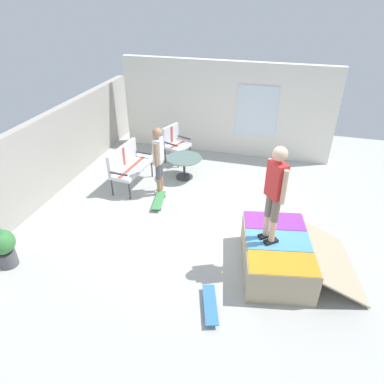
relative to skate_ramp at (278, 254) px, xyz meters
name	(u,v)px	position (x,y,z in m)	size (l,w,h in m)	color
ground_plane	(211,228)	(0.89, 1.39, -0.37)	(12.00, 12.00, 0.10)	#B2B2AD
back_wall_cinderblock	(37,164)	(0.89, 5.39, 0.62)	(9.00, 0.20, 1.87)	#ADA89E
house_facade	(226,109)	(4.69, 1.88, 0.99)	(0.23, 6.00, 2.62)	white
skate_ramp	(278,254)	(0.00, 0.00, 0.00)	(2.02, 2.24, 0.64)	tan
patio_bench	(127,163)	(2.05, 3.77, 0.30)	(1.29, 0.66, 1.02)	#38383D
patio_chair_near_house	(174,141)	(3.68, 3.11, 0.30)	(0.78, 0.73, 1.02)	#38383D
patio_table	(184,164)	(2.79, 2.55, 0.09)	(0.90, 0.90, 0.57)	#38383D
person_watching	(159,157)	(1.90, 2.89, 0.65)	(0.48, 0.26, 1.66)	silver
person_skater	(275,189)	(-0.04, 0.21, 1.32)	(0.39, 0.36, 1.72)	black
skateboard_by_bench	(159,200)	(1.44, 2.76, -0.23)	(0.82, 0.33, 0.10)	#3F8C4C
skateboard_spare	(210,304)	(-1.20, 0.94, -0.23)	(0.82, 0.43, 0.10)	#3372B2
potted_plant	(3,245)	(-1.21, 4.66, 0.15)	(0.44, 0.44, 0.92)	#515156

